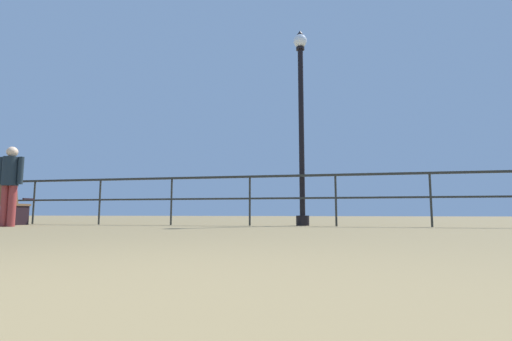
# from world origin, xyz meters

# --- Properties ---
(pier_railing) EXTENTS (24.21, 0.05, 1.10)m
(pier_railing) POSITION_xyz_m (-0.00, 7.21, 0.81)
(pier_railing) COLOR #2C2C26
(pier_railing) RESTS_ON ground_plane
(lamppost_center) EXTENTS (0.31, 0.31, 4.50)m
(lamppost_center) POSITION_xyz_m (0.20, 7.47, 2.46)
(lamppost_center) COLOR black
(lamppost_center) RESTS_ON ground_plane
(person_by_bench) EXTENTS (0.53, 0.32, 1.65)m
(person_by_bench) POSITION_xyz_m (-5.65, 5.62, 0.95)
(person_by_bench) COLOR #983432
(person_by_bench) RESTS_ON ground_plane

